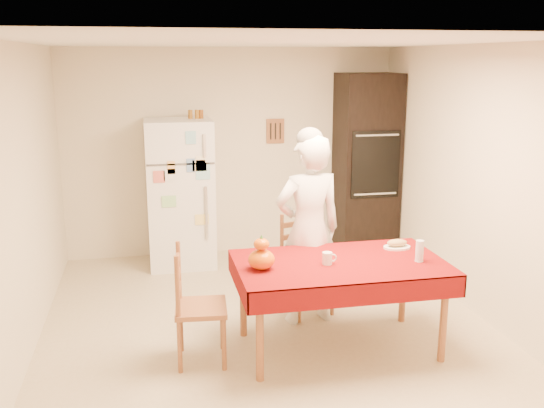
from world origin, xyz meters
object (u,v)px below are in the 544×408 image
object	(u,v)px
oven_cabinet	(366,164)
bread_plate	(397,247)
chair_left	(193,302)
wine_glass	(420,251)
refrigerator	(180,193)
pumpkin_lower	(261,259)
dining_table	(340,270)
chair_far	(304,260)
coffee_mug	(327,258)
seated_woman	(308,230)

from	to	relation	value
oven_cabinet	bread_plate	distance (m)	2.34
chair_left	wine_glass	size ratio (longest dim) A/B	5.40
wine_glass	bread_plate	distance (m)	0.37
wine_glass	chair_left	bearing A→B (deg)	175.53
chair_left	wine_glass	world-z (taller)	chair_left
refrigerator	pumpkin_lower	distance (m)	2.54
dining_table	oven_cabinet	bearing A→B (deg)	65.51
oven_cabinet	dining_table	bearing A→B (deg)	-114.49
chair_far	wine_glass	world-z (taller)	chair_far
dining_table	coffee_mug	distance (m)	0.18
oven_cabinet	chair_far	world-z (taller)	oven_cabinet
oven_cabinet	chair_left	size ratio (longest dim) A/B	2.32
coffee_mug	wine_glass	bearing A→B (deg)	-6.09
refrigerator	bread_plate	bearing A→B (deg)	-51.83
chair_far	dining_table	bearing A→B (deg)	-100.06
bread_plate	dining_table	bearing A→B (deg)	-158.07
dining_table	coffee_mug	world-z (taller)	coffee_mug
bread_plate	wine_glass	bearing A→B (deg)	-83.98
dining_table	bread_plate	xyz separation A→B (m)	(0.59, 0.24, 0.08)
dining_table	pumpkin_lower	size ratio (longest dim) A/B	8.07
oven_cabinet	coffee_mug	world-z (taller)	oven_cabinet
seated_woman	pumpkin_lower	size ratio (longest dim) A/B	8.22
seated_woman	pumpkin_lower	xyz separation A→B (m)	(-0.55, -0.63, -0.03)
seated_woman	coffee_mug	xyz separation A→B (m)	(-0.01, -0.63, -0.05)
pumpkin_lower	bread_plate	xyz separation A→B (m)	(1.25, 0.29, -0.07)
oven_cabinet	bread_plate	xyz separation A→B (m)	(-0.54, -2.26, -0.33)
refrigerator	coffee_mug	distance (m)	2.69
refrigerator	bread_plate	xyz separation A→B (m)	(1.74, -2.21, -0.08)
refrigerator	wine_glass	bearing A→B (deg)	-55.39
bread_plate	refrigerator	bearing A→B (deg)	128.17
chair_left	chair_far	bearing A→B (deg)	-49.21
seated_woman	bread_plate	bearing A→B (deg)	145.56
pumpkin_lower	bread_plate	distance (m)	1.29
coffee_mug	wine_glass	xyz separation A→B (m)	(0.75, -0.08, 0.04)
pumpkin_lower	refrigerator	bearing A→B (deg)	100.97
oven_cabinet	seated_woman	world-z (taller)	oven_cabinet
coffee_mug	refrigerator	bearing A→B (deg)	112.26
refrigerator	oven_cabinet	bearing A→B (deg)	1.18
oven_cabinet	bread_plate	bearing A→B (deg)	-103.55
seated_woman	bread_plate	distance (m)	0.79
seated_woman	wine_glass	distance (m)	1.03
coffee_mug	seated_woman	bearing A→B (deg)	88.73
chair_left	coffee_mug	xyz separation A→B (m)	(1.08, -0.06, 0.30)
oven_cabinet	seated_woman	bearing A→B (deg)	-123.17
chair_far	coffee_mug	distance (m)	0.92
refrigerator	wine_glass	distance (m)	3.12
seated_woman	bread_plate	world-z (taller)	seated_woman
pumpkin_lower	chair_far	bearing A→B (deg)	56.70
refrigerator	chair_left	size ratio (longest dim) A/B	1.79
refrigerator	coffee_mug	world-z (taller)	refrigerator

